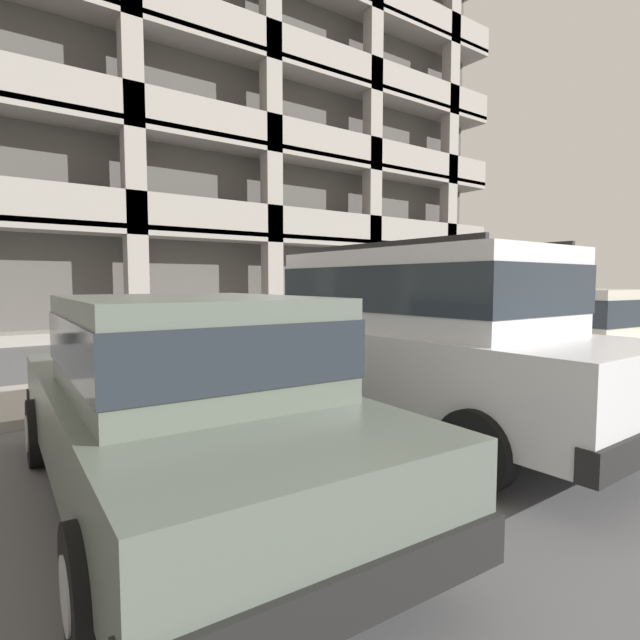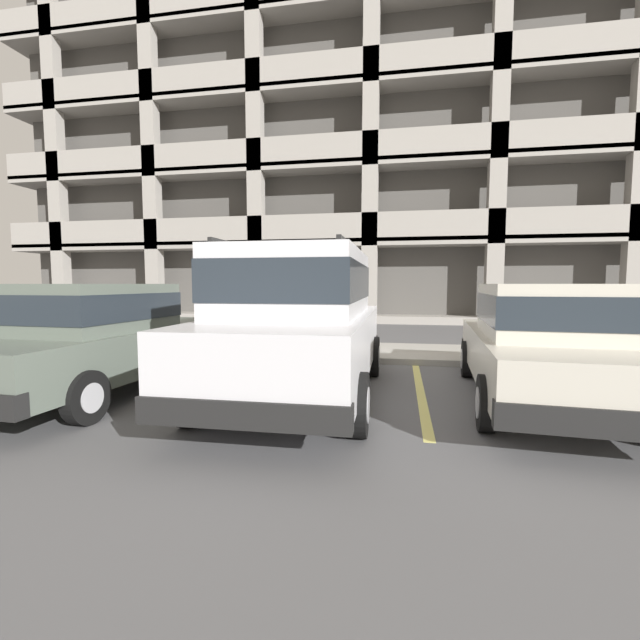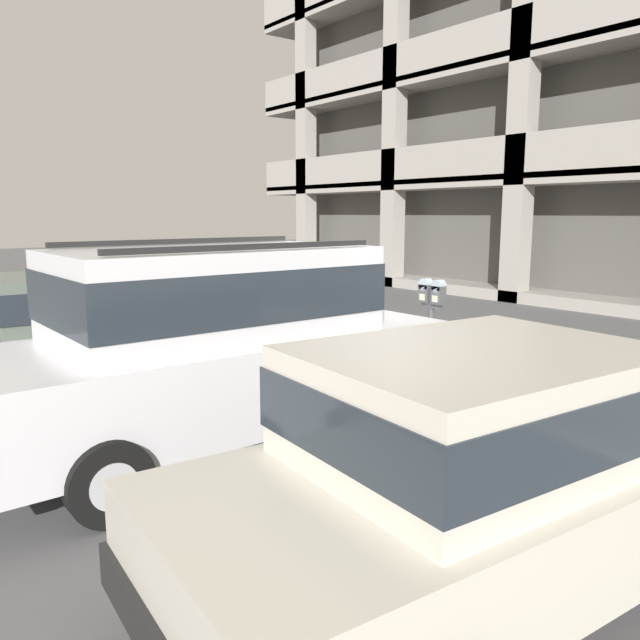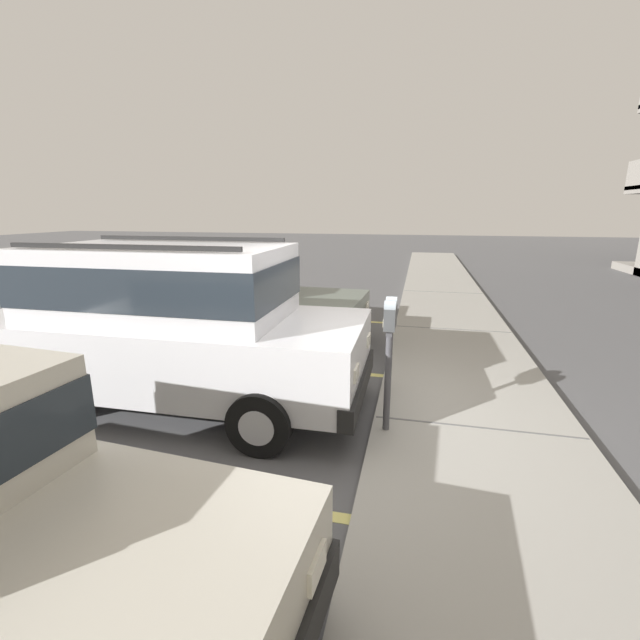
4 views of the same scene
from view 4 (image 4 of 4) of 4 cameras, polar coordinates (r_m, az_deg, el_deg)
name	(u,v)px [view 4 (image 4 of 4)]	position (r m, az deg, el deg)	size (l,w,h in m)	color
ground_plane	(356,428)	(5.06, 4.83, -14.19)	(80.00, 80.00, 0.10)	#565659
sidewalk	(477,432)	(5.02, 20.15, -13.90)	(40.00, 2.20, 0.12)	#9E9B93
parking_stall_lines	(171,491)	(4.21, -19.28, -20.69)	(12.53, 4.80, 0.01)	#DBD16B
silver_suv	(168,319)	(5.50, -19.61, 0.11)	(2.06, 4.80, 2.03)	silver
red_sedan	(239,296)	(8.13, -10.69, 3.18)	(1.98, 4.55, 1.54)	#5B665B
parking_meter_near	(390,334)	(4.33, 9.28, -1.80)	(0.35, 0.12, 1.41)	#47474C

